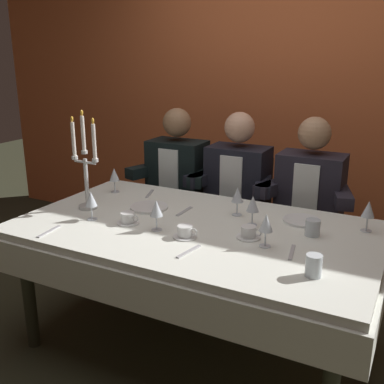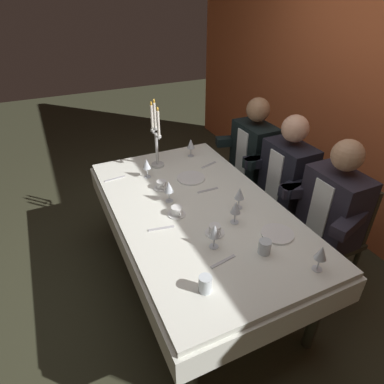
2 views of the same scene
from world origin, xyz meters
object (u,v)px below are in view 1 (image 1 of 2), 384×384
dining_table (195,246)px  candelabra (86,169)px  water_tumbler_0 (313,228)px  water_tumbler_1 (314,266)px  wine_glass_3 (114,175)px  wine_glass_6 (237,195)px  wine_glass_1 (253,205)px  wine_glass_5 (156,209)px  coffee_cup_1 (128,219)px  seated_diner_2 (310,193)px  wine_glass_0 (91,200)px  coffee_cup_2 (249,233)px  dinner_plate_1 (149,207)px  dinner_plate_0 (302,220)px  wine_glass_4 (266,224)px  seated_diner_1 (238,183)px  coffee_cup_0 (185,232)px  seated_diner_0 (178,175)px  wine_glass_2 (368,210)px

dining_table → candelabra: size_ratio=3.34×
water_tumbler_0 → water_tumbler_1: (0.11, -0.44, 0.01)m
wine_glass_3 → wine_glass_6: (0.88, -0.04, 0.00)m
wine_glass_1 → water_tumbler_0: bearing=1.0°
wine_glass_1 → wine_glass_5: size_ratio=1.00×
wine_glass_5 → coffee_cup_1: 0.21m
water_tumbler_1 → seated_diner_2: (-0.30, 1.18, -0.05)m
wine_glass_0 → coffee_cup_1: (0.21, 0.04, -0.09)m
candelabra → water_tumbler_1: size_ratio=6.09×
coffee_cup_2 → dinner_plate_1: bearing=167.5°
dinner_plate_0 → water_tumbler_1: (0.20, -0.61, 0.04)m
wine_glass_4 → seated_diner_1: bearing=118.5°
wine_glass_3 → coffee_cup_0: (0.78, -0.47, -0.09)m
seated_diner_2 → water_tumbler_1: bearing=-75.9°
coffee_cup_0 → seated_diner_0: size_ratio=0.11×
wine_glass_0 → coffee_cup_2: wine_glass_0 is taller
dinner_plate_1 → water_tumbler_0: bearing=1.5°
wine_glass_0 → coffee_cup_2: bearing=10.2°
water_tumbler_1 → coffee_cup_2: size_ratio=0.72×
dinner_plate_1 → water_tumbler_1: (1.07, -0.42, 0.04)m
wine_glass_2 → wine_glass_6: bearing=-173.3°
wine_glass_1 → coffee_cup_2: (0.05, -0.17, -0.09)m
wine_glass_5 → seated_diner_2: seated_diner_2 is taller
wine_glass_1 → water_tumbler_1: (0.43, -0.43, -0.07)m
dining_table → coffee_cup_0: size_ratio=14.70×
wine_glass_3 → wine_glass_4: (1.17, -0.39, 0.00)m
wine_glass_3 → water_tumbler_0: (1.34, -0.15, -0.07)m
dinner_plate_1 → wine_glass_4: (0.79, -0.22, 0.11)m
candelabra → seated_diner_1: size_ratio=0.47×
wine_glass_6 → coffee_cup_1: wine_glass_6 is taller
candelabra → dinner_plate_1: bearing=27.3°
wine_glass_3 → dinner_plate_1: bearing=-24.7°
candelabra → wine_glass_3: candelabra is taller
candelabra → water_tumbler_1: 1.42m
wine_glass_6 → seated_diner_0: size_ratio=0.13×
dining_table → candelabra: candelabra is taller
dining_table → water_tumbler_0: size_ratio=23.02×
wine_glass_6 → seated_diner_1: size_ratio=0.13×
dining_table → wine_glass_2: 0.92m
wine_glass_3 → seated_diner_2: 1.30m
candelabra → wine_glass_6: bearing=19.6°
wine_glass_1 → coffee_cup_0: (-0.24, -0.31, -0.09)m
wine_glass_1 → wine_glass_3: same height
dining_table → wine_glass_6: (0.14, 0.26, 0.24)m
water_tumbler_0 → wine_glass_0: bearing=-163.7°
seated_diner_2 → seated_diner_1: bearing=180.0°
dining_table → wine_glass_4: 0.49m
dinner_plate_0 → wine_glass_0: wine_glass_0 is taller
wine_glass_0 → seated_diner_2: 1.43m
candelabra → wine_glass_0: bearing=-44.2°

